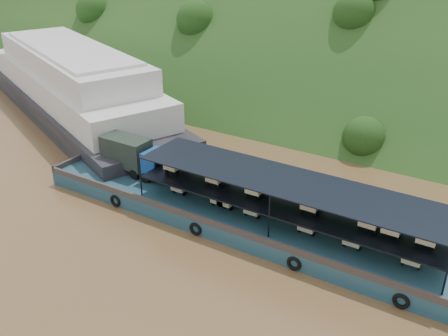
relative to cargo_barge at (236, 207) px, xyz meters
The scene contains 4 objects.
ground 1.67m from the cargo_barge, 100.16° to the right, with size 160.00×160.00×0.00m, color brown.
hillside 34.78m from the cargo_barge, 90.37° to the left, with size 140.00×28.00×28.00m, color #193A15.
cargo_barge is the anchor object (origin of this frame).
passenger_ferry 30.86m from the cargo_barge, 159.89° to the left, with size 42.62×26.06×8.48m.
Camera 1 is at (17.27, -27.79, 20.63)m, focal length 40.00 mm.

